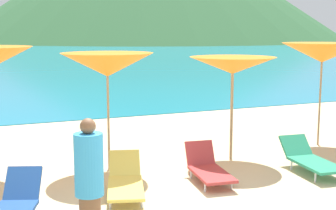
{
  "coord_description": "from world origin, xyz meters",
  "views": [
    {
      "loc": [
        -2.56,
        -5.87,
        2.72
      ],
      "look_at": [
        1.11,
        2.92,
        1.2
      ],
      "focal_mm": 50.78,
      "sensor_mm": 36.0,
      "label": 1
    }
  ],
  "objects_px": {
    "lounge_chair_5": "(125,180)",
    "umbrella_2": "(107,65)",
    "lounge_chair_3": "(310,159)",
    "umbrella_4": "(322,53)",
    "lounge_chair_1": "(12,208)",
    "beachgoer_0": "(89,178)",
    "lounge_chair_2": "(208,168)",
    "umbrella_3": "(233,66)"
  },
  "relations": [
    {
      "from": "lounge_chair_3",
      "to": "lounge_chair_5",
      "type": "distance_m",
      "value": 3.67
    },
    {
      "from": "umbrella_2",
      "to": "lounge_chair_3",
      "type": "distance_m",
      "value": 4.29
    },
    {
      "from": "lounge_chair_3",
      "to": "lounge_chair_5",
      "type": "height_order",
      "value": "lounge_chair_3"
    },
    {
      "from": "lounge_chair_1",
      "to": "beachgoer_0",
      "type": "height_order",
      "value": "beachgoer_0"
    },
    {
      "from": "lounge_chair_2",
      "to": "lounge_chair_5",
      "type": "relative_size",
      "value": 0.79
    },
    {
      "from": "lounge_chair_1",
      "to": "lounge_chair_5",
      "type": "xyz_separation_m",
      "value": [
        1.83,
        0.59,
        -0.01
      ]
    },
    {
      "from": "lounge_chair_1",
      "to": "lounge_chair_2",
      "type": "relative_size",
      "value": 1.28
    },
    {
      "from": "umbrella_4",
      "to": "lounge_chair_5",
      "type": "bearing_deg",
      "value": -163.58
    },
    {
      "from": "lounge_chair_1",
      "to": "beachgoer_0",
      "type": "xyz_separation_m",
      "value": [
        0.89,
        -0.89,
        0.58
      ]
    },
    {
      "from": "umbrella_4",
      "to": "lounge_chair_3",
      "type": "xyz_separation_m",
      "value": [
        -1.63,
        -1.72,
        -1.92
      ]
    },
    {
      "from": "umbrella_2",
      "to": "lounge_chair_2",
      "type": "bearing_deg",
      "value": -45.35
    },
    {
      "from": "lounge_chair_5",
      "to": "beachgoer_0",
      "type": "height_order",
      "value": "beachgoer_0"
    },
    {
      "from": "umbrella_4",
      "to": "beachgoer_0",
      "type": "bearing_deg",
      "value": -153.97
    },
    {
      "from": "lounge_chair_2",
      "to": "lounge_chair_5",
      "type": "bearing_deg",
      "value": -169.06
    },
    {
      "from": "lounge_chair_1",
      "to": "lounge_chair_2",
      "type": "xyz_separation_m",
      "value": [
        3.42,
        0.69,
        -0.01
      ]
    },
    {
      "from": "umbrella_4",
      "to": "lounge_chair_1",
      "type": "distance_m",
      "value": 7.69
    },
    {
      "from": "lounge_chair_3",
      "to": "lounge_chair_2",
      "type": "bearing_deg",
      "value": 179.33
    },
    {
      "from": "lounge_chair_1",
      "to": "umbrella_2",
      "type": "bearing_deg",
      "value": 67.46
    },
    {
      "from": "beachgoer_0",
      "to": "umbrella_2",
      "type": "bearing_deg",
      "value": 49.0
    },
    {
      "from": "umbrella_3",
      "to": "lounge_chair_2",
      "type": "relative_size",
      "value": 1.59
    },
    {
      "from": "umbrella_2",
      "to": "beachgoer_0",
      "type": "height_order",
      "value": "umbrella_2"
    },
    {
      "from": "lounge_chair_2",
      "to": "beachgoer_0",
      "type": "bearing_deg",
      "value": -140.59
    },
    {
      "from": "lounge_chair_5",
      "to": "umbrella_2",
      "type": "bearing_deg",
      "value": 100.65
    },
    {
      "from": "umbrella_4",
      "to": "beachgoer_0",
      "type": "height_order",
      "value": "umbrella_4"
    },
    {
      "from": "umbrella_3",
      "to": "lounge_chair_3",
      "type": "bearing_deg",
      "value": -56.79
    },
    {
      "from": "umbrella_3",
      "to": "umbrella_4",
      "type": "bearing_deg",
      "value": 6.67
    },
    {
      "from": "umbrella_2",
      "to": "lounge_chair_2",
      "type": "xyz_separation_m",
      "value": [
        1.43,
        -1.45,
        -1.8
      ]
    },
    {
      "from": "lounge_chair_2",
      "to": "lounge_chair_3",
      "type": "xyz_separation_m",
      "value": [
        2.08,
        -0.25,
        0.01
      ]
    },
    {
      "from": "lounge_chair_1",
      "to": "lounge_chair_5",
      "type": "relative_size",
      "value": 1.01
    },
    {
      "from": "umbrella_4",
      "to": "beachgoer_0",
      "type": "xyz_separation_m",
      "value": [
        -6.24,
        -3.05,
        -1.34
      ]
    },
    {
      "from": "umbrella_4",
      "to": "lounge_chair_3",
      "type": "relative_size",
      "value": 1.52
    },
    {
      "from": "umbrella_2",
      "to": "lounge_chair_5",
      "type": "distance_m",
      "value": 2.38
    },
    {
      "from": "umbrella_4",
      "to": "beachgoer_0",
      "type": "distance_m",
      "value": 7.07
    },
    {
      "from": "lounge_chair_2",
      "to": "lounge_chair_5",
      "type": "height_order",
      "value": "lounge_chair_2"
    },
    {
      "from": "umbrella_2",
      "to": "beachgoer_0",
      "type": "xyz_separation_m",
      "value": [
        -1.1,
        -3.03,
        -1.21
      ]
    },
    {
      "from": "lounge_chair_1",
      "to": "beachgoer_0",
      "type": "relative_size",
      "value": 1.07
    },
    {
      "from": "lounge_chair_2",
      "to": "lounge_chair_1",
      "type": "bearing_deg",
      "value": -161.2
    },
    {
      "from": "lounge_chair_3",
      "to": "lounge_chair_5",
      "type": "xyz_separation_m",
      "value": [
        -3.67,
        0.15,
        -0.01
      ]
    },
    {
      "from": "lounge_chair_5",
      "to": "lounge_chair_2",
      "type": "bearing_deg",
      "value": 20.1
    },
    {
      "from": "lounge_chair_1",
      "to": "lounge_chair_5",
      "type": "bearing_deg",
      "value": 38.32
    },
    {
      "from": "lounge_chair_3",
      "to": "umbrella_3",
      "type": "bearing_deg",
      "value": 129.49
    },
    {
      "from": "umbrella_4",
      "to": "lounge_chair_2",
      "type": "bearing_deg",
      "value": -158.47
    }
  ]
}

